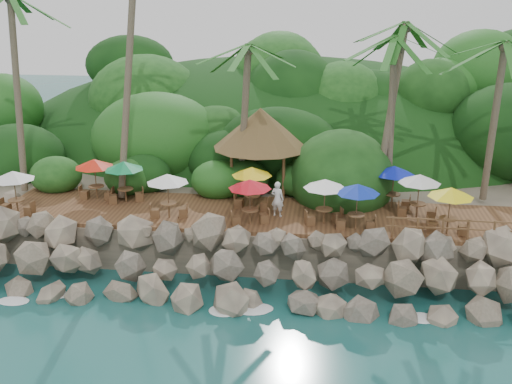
# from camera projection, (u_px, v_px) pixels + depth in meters

# --- Properties ---
(ground) EXTENTS (140.00, 140.00, 0.00)m
(ground) POSITION_uv_depth(u_px,v_px,m) (238.00, 314.00, 24.93)
(ground) COLOR #19514F
(ground) RESTS_ON ground
(land_base) EXTENTS (32.00, 25.20, 2.10)m
(land_base) POSITION_uv_depth(u_px,v_px,m) (274.00, 178.00, 39.62)
(land_base) COLOR gray
(land_base) RESTS_ON ground
(jungle_hill) EXTENTS (44.80, 28.00, 15.40)m
(jungle_hill) POSITION_uv_depth(u_px,v_px,m) (283.00, 162.00, 47.01)
(jungle_hill) COLOR #143811
(jungle_hill) RESTS_ON ground
(seawall) EXTENTS (29.00, 4.00, 2.30)m
(seawall) POSITION_uv_depth(u_px,v_px,m) (245.00, 268.00, 26.44)
(seawall) COLOR gray
(seawall) RESTS_ON ground
(terrace) EXTENTS (26.00, 5.00, 0.20)m
(terrace) POSITION_uv_depth(u_px,v_px,m) (256.00, 215.00, 29.86)
(terrace) COLOR brown
(terrace) RESTS_ON land_base
(jungle_foliage) EXTENTS (44.00, 16.00, 12.00)m
(jungle_foliage) POSITION_uv_depth(u_px,v_px,m) (273.00, 197.00, 39.02)
(jungle_foliage) COLOR #143811
(jungle_foliage) RESTS_ON ground
(foam_line) EXTENTS (25.20, 0.80, 0.06)m
(foam_line) POSITION_uv_depth(u_px,v_px,m) (240.00, 310.00, 25.20)
(foam_line) COLOR white
(foam_line) RESTS_ON ground
(palms) EXTENTS (30.98, 6.69, 14.45)m
(palms) POSITION_uv_depth(u_px,v_px,m) (275.00, 14.00, 29.30)
(palms) COLOR brown
(palms) RESTS_ON ground
(palapa) EXTENTS (5.24, 5.24, 4.60)m
(palapa) POSITION_uv_depth(u_px,v_px,m) (261.00, 128.00, 32.30)
(palapa) COLOR brown
(palapa) RESTS_ON ground
(dining_clusters) EXTENTS (22.89, 5.26, 2.23)m
(dining_clusters) POSITION_uv_depth(u_px,v_px,m) (255.00, 180.00, 28.85)
(dining_clusters) COLOR brown
(dining_clusters) RESTS_ON terrace
(railing) EXTENTS (7.20, 0.10, 1.00)m
(railing) POSITION_uv_depth(u_px,v_px,m) (469.00, 228.00, 26.28)
(railing) COLOR brown
(railing) RESTS_ON terrace
(waiter) EXTENTS (0.74, 0.59, 1.79)m
(waiter) POSITION_uv_depth(u_px,v_px,m) (277.00, 199.00, 29.10)
(waiter) COLOR white
(waiter) RESTS_ON terrace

